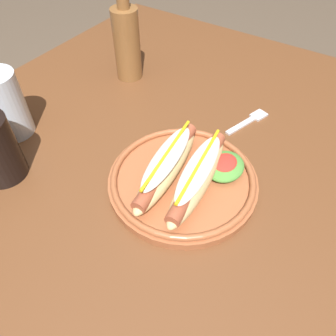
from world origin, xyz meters
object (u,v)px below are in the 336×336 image
(fork, at_px, (249,121))
(water_cup, at_px, (4,105))
(glass_bottle, at_px, (127,40))
(hot_dog_plate, at_px, (184,176))

(fork, relative_size, water_cup, 0.87)
(fork, bearing_deg, glass_bottle, 107.93)
(water_cup, height_order, glass_bottle, glass_bottle)
(hot_dog_plate, relative_size, glass_bottle, 1.09)
(fork, height_order, glass_bottle, glass_bottle)
(fork, distance_m, water_cup, 0.52)
(fork, distance_m, glass_bottle, 0.35)
(water_cup, bearing_deg, glass_bottle, -13.16)
(hot_dog_plate, xyz_separation_m, water_cup, (-0.07, 0.39, 0.04))
(hot_dog_plate, relative_size, fork, 2.30)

